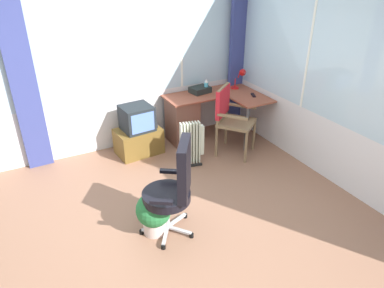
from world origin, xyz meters
The scene contains 15 objects.
ground centered at (0.00, 0.00, -0.03)m, with size 5.28×5.56×0.06m, color #8E634D.
north_window_panel centered at (0.00, 2.31, 1.39)m, with size 4.28×0.07×2.79m.
east_window_panel centered at (2.17, 0.00, 1.39)m, with size 0.07×4.56×2.79m.
curtain_north_left centered at (-1.18, 2.23, 1.34)m, with size 0.32×0.07×2.69m, color #384183.
curtain_corner centered at (2.04, 2.18, 1.34)m, with size 0.32×0.07×2.69m, color #384183.
desk centered at (1.02, 1.97, 0.40)m, with size 1.43×1.04×0.72m.
desk_lamp centered at (1.96, 1.94, 0.92)m, with size 0.23×0.20×0.32m.
tv_remote centered at (1.94, 1.57, 0.73)m, with size 0.04×0.15×0.02m, color black.
spray_bottle centered at (1.38, 2.05, 0.82)m, with size 0.06×0.06×0.22m.
paper_tray centered at (1.29, 2.08, 0.77)m, with size 0.30×0.23×0.09m, color black.
wooden_armchair centered at (1.36, 1.37, 0.64)m, with size 0.68×0.68×1.01m.
office_chair centered at (-0.07, 0.11, 0.59)m, with size 0.60×0.61×1.08m.
tv_on_stand centered at (0.18, 1.93, 0.33)m, with size 0.68×0.50×0.74m.
space_heater centered at (0.72, 1.26, 0.33)m, with size 0.37×0.23×0.64m.
potted_plant centered at (-0.28, 0.20, 0.26)m, with size 0.37×0.37×0.48m.
Camera 1 is at (-1.29, -2.61, 2.62)m, focal length 33.41 mm.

